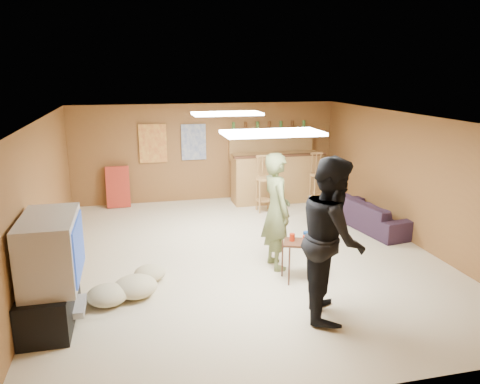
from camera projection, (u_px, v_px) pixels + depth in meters
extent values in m
plane|color=beige|center=(243.00, 254.00, 7.62)|extent=(7.00, 7.00, 0.00)
cube|color=silver|center=(243.00, 119.00, 7.07)|extent=(6.00, 7.00, 0.02)
cube|color=brown|center=(207.00, 152.00, 10.64)|extent=(6.00, 0.02, 2.20)
cube|color=brown|center=(338.00, 285.00, 4.05)|extent=(6.00, 0.02, 2.20)
cube|color=brown|center=(39.00, 201.00, 6.68)|extent=(0.02, 7.00, 2.20)
cube|color=brown|center=(413.00, 179.00, 8.01)|extent=(0.02, 7.00, 2.20)
cube|color=black|center=(50.00, 301.00, 5.54)|extent=(0.55, 1.30, 0.50)
cube|color=#B2B2B7|center=(70.00, 307.00, 5.61)|extent=(0.35, 0.50, 0.08)
cube|color=#B2B2B7|center=(51.00, 250.00, 5.39)|extent=(0.60, 1.10, 0.80)
cube|color=navy|center=(79.00, 247.00, 5.46)|extent=(0.02, 0.95, 0.65)
cube|color=olive|center=(276.00, 178.00, 10.59)|extent=(2.00, 0.60, 1.10)
cube|color=#3B1F12|center=(280.00, 156.00, 10.22)|extent=(2.10, 0.12, 0.05)
cube|color=olive|center=(271.00, 133.00, 10.78)|extent=(2.00, 0.18, 0.05)
cube|color=olive|center=(271.00, 146.00, 10.87)|extent=(2.00, 0.14, 0.60)
cube|color=#BF3F26|center=(153.00, 143.00, 10.27)|extent=(0.60, 0.03, 0.85)
cube|color=#334C99|center=(194.00, 142.00, 10.47)|extent=(0.55, 0.03, 0.80)
cube|color=#B73121|center=(118.00, 187.00, 10.17)|extent=(0.50, 0.26, 0.91)
cube|color=white|center=(272.00, 133.00, 5.66)|extent=(1.20, 0.60, 0.04)
cube|color=white|center=(227.00, 114.00, 8.20)|extent=(1.20, 0.60, 0.04)
imported|color=#5D673C|center=(276.00, 211.00, 6.94)|extent=(0.48, 0.68, 1.76)
imported|color=black|center=(332.00, 238.00, 5.54)|extent=(0.99, 1.13, 1.96)
imported|color=black|center=(372.00, 214.00, 8.84)|extent=(0.99, 1.92, 0.54)
cube|color=#3B1F12|center=(299.00, 261.00, 6.64)|extent=(0.54, 0.49, 0.57)
cylinder|color=#A8230B|center=(292.00, 237.00, 6.59)|extent=(0.09, 0.09, 0.11)
cylinder|color=#A8230B|center=(306.00, 240.00, 6.48)|extent=(0.11, 0.11, 0.12)
cylinder|color=navy|center=(306.00, 235.00, 6.67)|extent=(0.09, 0.09, 0.11)
ellipsoid|color=tan|center=(135.00, 287.00, 6.19)|extent=(0.77, 0.77, 0.26)
ellipsoid|color=tan|center=(150.00, 273.00, 6.68)|extent=(0.59, 0.59, 0.20)
ellipsoid|color=tan|center=(108.00, 295.00, 5.98)|extent=(0.61, 0.61, 0.24)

